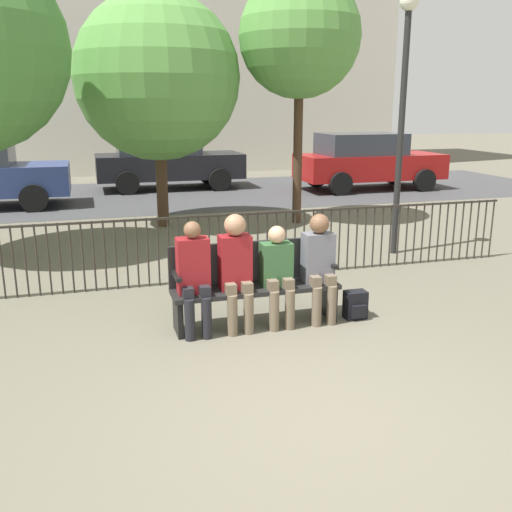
{
  "coord_description": "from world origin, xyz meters",
  "views": [
    {
      "loc": [
        -1.7,
        -3.68,
        2.39
      ],
      "look_at": [
        0.0,
        2.09,
        0.8
      ],
      "focal_mm": 40.0,
      "sensor_mm": 36.0,
      "label": 1
    }
  ],
  "objects_px": {
    "seated_person_3": "(319,261)",
    "tree_2": "(300,37)",
    "backpack": "(355,305)",
    "park_bench": "(254,280)",
    "parked_car_1": "(367,160)",
    "seated_person_0": "(194,273)",
    "seated_person_2": "(278,271)",
    "seated_person_1": "(236,265)",
    "tree_0": "(157,77)",
    "lamp_post": "(404,89)",
    "parked_car_2": "(167,160)"
  },
  "relations": [
    {
      "from": "tree_2",
      "to": "lamp_post",
      "type": "xyz_separation_m",
      "value": [
        0.66,
        -2.88,
        -1.05
      ]
    },
    {
      "from": "seated_person_2",
      "to": "seated_person_1",
      "type": "bearing_deg",
      "value": 178.91
    },
    {
      "from": "tree_0",
      "to": "parked_car_1",
      "type": "height_order",
      "value": "tree_0"
    },
    {
      "from": "seated_person_1",
      "to": "parked_car_2",
      "type": "bearing_deg",
      "value": 86.04
    },
    {
      "from": "park_bench",
      "to": "parked_car_1",
      "type": "height_order",
      "value": "parked_car_1"
    },
    {
      "from": "lamp_post",
      "to": "seated_person_1",
      "type": "bearing_deg",
      "value": -143.4
    },
    {
      "from": "seated_person_3",
      "to": "tree_0",
      "type": "xyz_separation_m",
      "value": [
        -1.01,
        5.79,
        2.22
      ]
    },
    {
      "from": "backpack",
      "to": "tree_2",
      "type": "height_order",
      "value": "tree_2"
    },
    {
      "from": "tree_2",
      "to": "lamp_post",
      "type": "height_order",
      "value": "tree_2"
    },
    {
      "from": "tree_0",
      "to": "backpack",
      "type": "bearing_deg",
      "value": -76.18
    },
    {
      "from": "seated_person_0",
      "to": "backpack",
      "type": "xyz_separation_m",
      "value": [
        1.86,
        -0.08,
        -0.52
      ]
    },
    {
      "from": "park_bench",
      "to": "seated_person_0",
      "type": "xyz_separation_m",
      "value": [
        -0.7,
        -0.13,
        0.18
      ]
    },
    {
      "from": "tree_0",
      "to": "tree_2",
      "type": "height_order",
      "value": "tree_2"
    },
    {
      "from": "seated_person_1",
      "to": "seated_person_2",
      "type": "xyz_separation_m",
      "value": [
        0.47,
        -0.01,
        -0.1
      ]
    },
    {
      "from": "seated_person_1",
      "to": "seated_person_2",
      "type": "distance_m",
      "value": 0.48
    },
    {
      "from": "seated_person_3",
      "to": "tree_0",
      "type": "distance_m",
      "value": 6.28
    },
    {
      "from": "park_bench",
      "to": "tree_0",
      "type": "bearing_deg",
      "value": 92.88
    },
    {
      "from": "seated_person_3",
      "to": "backpack",
      "type": "distance_m",
      "value": 0.69
    },
    {
      "from": "seated_person_0",
      "to": "tree_0",
      "type": "relative_size",
      "value": 0.27
    },
    {
      "from": "parked_car_1",
      "to": "backpack",
      "type": "bearing_deg",
      "value": -117.6
    },
    {
      "from": "park_bench",
      "to": "backpack",
      "type": "relative_size",
      "value": 5.75
    },
    {
      "from": "tree_0",
      "to": "lamp_post",
      "type": "height_order",
      "value": "tree_0"
    },
    {
      "from": "seated_person_3",
      "to": "parked_car_1",
      "type": "bearing_deg",
      "value": 60.17
    },
    {
      "from": "park_bench",
      "to": "seated_person_3",
      "type": "distance_m",
      "value": 0.77
    },
    {
      "from": "seated_person_3",
      "to": "tree_2",
      "type": "height_order",
      "value": "tree_2"
    },
    {
      "from": "seated_person_2",
      "to": "seated_person_3",
      "type": "xyz_separation_m",
      "value": [
        0.5,
        0.01,
        0.06
      ]
    },
    {
      "from": "seated_person_3",
      "to": "lamp_post",
      "type": "relative_size",
      "value": 0.31
    },
    {
      "from": "seated_person_2",
      "to": "parked_car_1",
      "type": "relative_size",
      "value": 0.27
    },
    {
      "from": "seated_person_3",
      "to": "seated_person_2",
      "type": "bearing_deg",
      "value": -179.26
    },
    {
      "from": "parked_car_2",
      "to": "seated_person_1",
      "type": "bearing_deg",
      "value": -93.96
    },
    {
      "from": "park_bench",
      "to": "tree_2",
      "type": "distance_m",
      "value": 6.61
    },
    {
      "from": "seated_person_0",
      "to": "seated_person_2",
      "type": "bearing_deg",
      "value": -0.39
    },
    {
      "from": "seated_person_1",
      "to": "seated_person_2",
      "type": "height_order",
      "value": "seated_person_1"
    },
    {
      "from": "park_bench",
      "to": "tree_2",
      "type": "bearing_deg",
      "value": 64.91
    },
    {
      "from": "park_bench",
      "to": "seated_person_0",
      "type": "bearing_deg",
      "value": -169.57
    },
    {
      "from": "backpack",
      "to": "parked_car_2",
      "type": "bearing_deg",
      "value": 93.2
    },
    {
      "from": "seated_person_3",
      "to": "parked_car_1",
      "type": "xyz_separation_m",
      "value": [
        5.38,
        9.39,
        0.15
      ]
    },
    {
      "from": "seated_person_3",
      "to": "backpack",
      "type": "bearing_deg",
      "value": -10.94
    },
    {
      "from": "seated_person_0",
      "to": "seated_person_1",
      "type": "distance_m",
      "value": 0.46
    },
    {
      "from": "seated_person_1",
      "to": "tree_2",
      "type": "relative_size",
      "value": 0.26
    },
    {
      "from": "seated_person_1",
      "to": "tree_2",
      "type": "height_order",
      "value": "tree_2"
    },
    {
      "from": "park_bench",
      "to": "parked_car_2",
      "type": "relative_size",
      "value": 0.45
    },
    {
      "from": "seated_person_2",
      "to": "parked_car_1",
      "type": "xyz_separation_m",
      "value": [
        5.88,
        9.4,
        0.21
      ]
    },
    {
      "from": "tree_2",
      "to": "park_bench",
      "type": "bearing_deg",
      "value": -115.09
    },
    {
      "from": "seated_person_3",
      "to": "tree_2",
      "type": "xyz_separation_m",
      "value": [
        1.73,
        5.38,
        2.99
      ]
    },
    {
      "from": "tree_2",
      "to": "lamp_post",
      "type": "distance_m",
      "value": 3.14
    },
    {
      "from": "seated_person_0",
      "to": "parked_car_2",
      "type": "bearing_deg",
      "value": 83.7
    },
    {
      "from": "backpack",
      "to": "parked_car_1",
      "type": "xyz_separation_m",
      "value": [
        4.95,
        9.47,
        0.68
      ]
    },
    {
      "from": "tree_2",
      "to": "parked_car_2",
      "type": "bearing_deg",
      "value": 108.45
    },
    {
      "from": "seated_person_3",
      "to": "parked_car_2",
      "type": "height_order",
      "value": "parked_car_2"
    }
  ]
}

